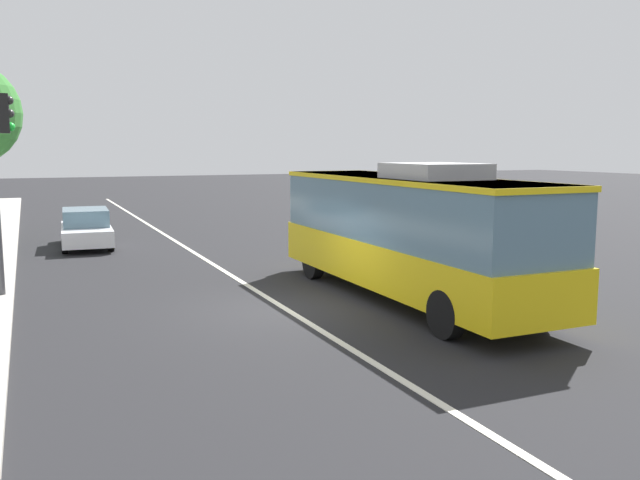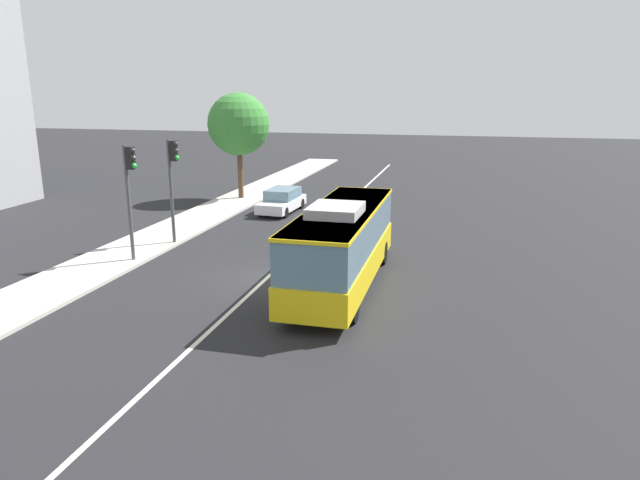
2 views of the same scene
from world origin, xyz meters
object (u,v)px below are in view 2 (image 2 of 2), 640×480
Objects in this scene: sedan_white at (282,201)px; traffic_light_mid_block at (173,173)px; transit_bus at (342,242)px; street_tree_kerbside_left at (239,124)px; traffic_light_near_corner at (130,183)px.

traffic_light_mid_block reaches higher than sedan_white.
transit_bus is 1.92× the size of traffic_light_mid_block.
street_tree_kerbside_left is at bearing 33.65° from transit_bus.
street_tree_kerbside_left is (3.33, 4.11, 4.47)m from sedan_white.
street_tree_kerbside_left is (12.20, 1.52, 1.63)m from traffic_light_mid_block.
sedan_white is at bearing 79.73° from traffic_light_near_corner.
street_tree_kerbside_left is (15.38, 1.21, 1.63)m from traffic_light_near_corner.
sedan_white is 0.88× the size of traffic_light_near_corner.
sedan_white is 0.62× the size of street_tree_kerbside_left.
transit_bus is at bearing -1.98° from traffic_light_near_corner.
traffic_light_near_corner reaches higher than sedan_white.
transit_bus is at bearing 30.00° from sedan_white.
traffic_light_mid_block is 12.40m from street_tree_kerbside_left.
traffic_light_near_corner is at bearing -175.50° from street_tree_kerbside_left.
traffic_light_near_corner is 3.19m from traffic_light_mid_block.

